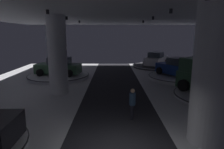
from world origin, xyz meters
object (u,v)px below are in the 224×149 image
column_right (212,74)px  display_car_far_left (58,67)px  display_platform_far_right (177,77)px  visitor_walking_near (132,102)px  column_left (57,55)px  display_platform_far_left (58,76)px  display_platform_deep_right (155,66)px  display_car_far_right (178,68)px  display_platform_mid_right (217,96)px  pickup_truck_mid_right (214,80)px  display_car_deep_right (156,59)px

column_right → display_car_far_left: 14.71m
display_platform_far_right → visitor_walking_near: bearing=-120.3°
column_left → display_platform_far_left: (-1.39, 5.04, -2.57)m
display_platform_deep_right → column_left: bearing=-130.0°
display_car_far_right → display_platform_mid_right: (0.85, -5.61, -0.97)m
pickup_truck_mid_right → display_platform_far_right: bearing=97.2°
column_left → display_car_deep_right: bearing=50.0°
display_platform_deep_right → display_car_deep_right: (-0.02, -0.03, 0.88)m
column_left → display_platform_deep_right: 15.01m
display_platform_deep_right → visitor_walking_near: visitor_walking_near is taller
pickup_truck_mid_right → display_car_far_right: bearing=97.1°
column_left → display_car_deep_right: column_left is taller
column_left → display_platform_mid_right: size_ratio=0.97×
column_right → display_platform_mid_right: bearing=58.1°
display_platform_mid_right → pickup_truck_mid_right: 1.09m
column_left → display_car_far_right: 11.14m
display_platform_far_right → display_car_far_right: size_ratio=1.19×
display_platform_far_right → visitor_walking_near: (-5.21, -8.92, 0.72)m
column_right → display_car_far_right: 11.34m
display_platform_deep_right → display_platform_far_left: bearing=-150.1°
visitor_walking_near → display_car_deep_right: bearing=73.6°
column_left → pickup_truck_mid_right: bearing=-4.8°
column_right → display_car_far_right: (2.48, 10.95, -1.64)m
display_car_far_left → display_platform_mid_right: bearing=-26.8°
display_car_far_left → display_car_deep_right: bearing=29.9°
display_platform_far_left → visitor_walking_near: visitor_walking_near is taller
display_platform_deep_right → pickup_truck_mid_right: pickup_truck_mid_right is taller
display_car_deep_right → display_platform_far_right: bearing=-85.2°
display_platform_far_right → column_right: bearing=-102.6°
column_left → pickup_truck_mid_right: 10.90m
display_platform_far_right → display_platform_far_left: display_platform_far_right is taller
display_car_deep_right → display_car_far_left: display_car_far_left is taller
display_car_far_right → visitor_walking_near: 10.32m
display_platform_deep_right → display_platform_mid_right: 12.57m
display_car_far_left → display_platform_mid_right: size_ratio=0.78×
display_platform_far_right → pickup_truck_mid_right: bearing=-82.8°
display_car_far_left → pickup_truck_mid_right: size_ratio=0.79×
display_car_far_right → visitor_walking_near: display_car_far_right is taller
display_platform_far_left → display_platform_mid_right: display_platform_far_left is taller
display_platform_far_right → display_platform_far_left: bearing=177.1°
column_right → display_car_far_left: (-8.96, 11.55, -1.66)m
display_car_deep_right → display_platform_far_left: (-10.88, -6.24, -0.85)m
column_right → visitor_walking_near: 3.90m
display_platform_far_right → visitor_walking_near: 10.36m
column_left → display_car_deep_right: size_ratio=1.21×
display_car_deep_right → column_right: bearing=-96.0°
column_right → display_car_far_right: size_ratio=1.21×
display_platform_far_right → display_platform_far_left: size_ratio=0.92×
display_platform_deep_right → display_car_far_left: size_ratio=1.35×
display_car_far_right → pickup_truck_mid_right: bearing=-82.9°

